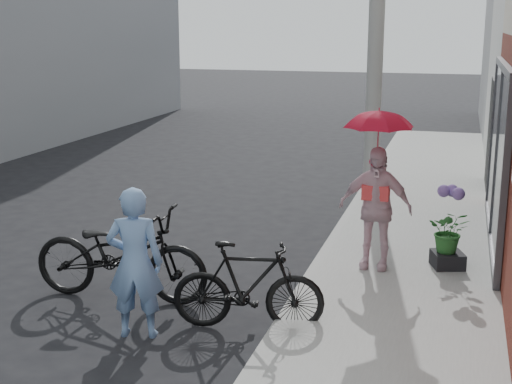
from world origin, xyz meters
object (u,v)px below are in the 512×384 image
at_px(utility_pole, 377,3).
at_px(kimono_woman, 375,208).
at_px(officer, 135,263).
at_px(bike_right, 248,286).
at_px(bike_left, 120,254).
at_px(planter, 447,260).

xyz_separation_m(utility_pole, kimono_woman, (0.56, -4.10, -2.60)).
relative_size(officer, bike_right, 0.99).
bearing_deg(bike_left, officer, -147.59).
xyz_separation_m(officer, planter, (3.04, 2.73, -0.57)).
xyz_separation_m(bike_right, kimono_woman, (1.06, 2.00, 0.42)).
bearing_deg(bike_right, planter, -51.92).
distance_m(utility_pole, kimono_woman, 4.89).
relative_size(bike_left, kimono_woman, 1.36).
bearing_deg(bike_right, officer, 103.37).
bearing_deg(planter, officer, -138.04).
bearing_deg(utility_pole, kimono_woman, -82.18).
bearing_deg(kimono_woman, bike_left, -146.72).
height_order(kimono_woman, planter, kimono_woman).
distance_m(bike_left, kimono_woman, 3.19).
xyz_separation_m(bike_left, kimono_woman, (2.73, 1.61, 0.34)).
height_order(bike_left, bike_right, bike_left).
bearing_deg(officer, utility_pole, -117.78).
bearing_deg(officer, kimono_woman, -145.05).
relative_size(officer, planter, 4.21).
xyz_separation_m(bike_left, planter, (3.65, 1.86, -0.34)).
height_order(officer, bike_right, officer).
relative_size(bike_right, planter, 4.26).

